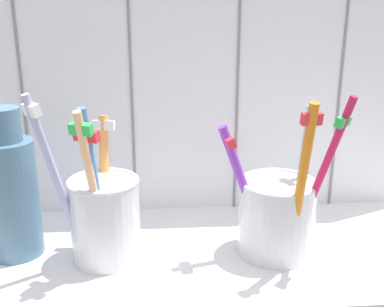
# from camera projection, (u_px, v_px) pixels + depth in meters

# --- Properties ---
(counter_slab) EXTENTS (0.64, 0.22, 0.02)m
(counter_slab) POSITION_uv_depth(u_px,v_px,m) (191.00, 258.00, 0.51)
(counter_slab) COLOR silver
(counter_slab) RESTS_ON ground
(tile_wall_back) EXTENTS (0.64, 0.02, 0.45)m
(tile_wall_back) POSITION_uv_depth(u_px,v_px,m) (184.00, 47.00, 0.56)
(tile_wall_back) COLOR white
(tile_wall_back) RESTS_ON ground
(toothbrush_cup_left) EXTENTS (0.10, 0.10, 0.18)m
(toothbrush_cup_left) POSITION_uv_depth(u_px,v_px,m) (104.00, 214.00, 0.48)
(toothbrush_cup_left) COLOR silver
(toothbrush_cup_left) RESTS_ON counter_slab
(toothbrush_cup_right) EXTENTS (0.12, 0.10, 0.18)m
(toothbrush_cup_right) POSITION_uv_depth(u_px,v_px,m) (278.00, 212.00, 0.49)
(toothbrush_cup_right) COLOR silver
(toothbrush_cup_right) RESTS_ON counter_slab
(ceramic_vase) EXTENTS (0.05, 0.05, 0.16)m
(ceramic_vase) POSITION_uv_depth(u_px,v_px,m) (11.00, 192.00, 0.48)
(ceramic_vase) COLOR slate
(ceramic_vase) RESTS_ON counter_slab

